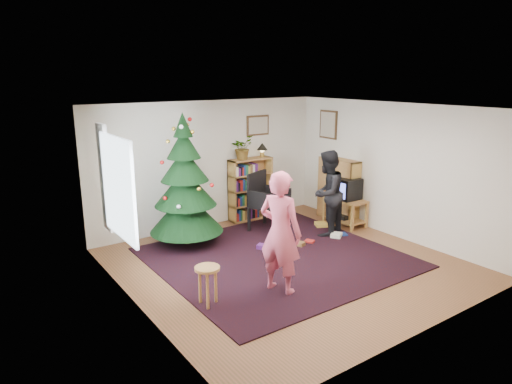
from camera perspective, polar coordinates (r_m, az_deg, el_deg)
floor at (r=7.51m, az=3.96°, el=-8.94°), size 5.00×5.00×0.00m
ceiling at (r=6.91m, az=4.32°, el=10.46°), size 5.00×5.00×0.00m
wall_back at (r=9.14m, az=-5.79°, el=3.49°), size 5.00×0.02×2.50m
wall_front at (r=5.48m, az=20.86°, el=-4.90°), size 5.00×0.02×2.50m
wall_left at (r=5.91m, az=-15.09°, el=-3.04°), size 0.02×5.00×2.50m
wall_right at (r=8.86m, az=16.82°, el=2.59°), size 0.02×5.00×2.50m
rug at (r=7.72m, az=2.55°, el=-8.16°), size 3.80×3.60×0.02m
window_pane at (r=6.41m, az=-16.84°, el=0.50°), size 0.04×1.20×1.40m
curtain at (r=7.07m, az=-18.34°, el=1.66°), size 0.06×0.35×1.60m
picture_back at (r=9.62m, az=0.23°, el=8.33°), size 0.55×0.03×0.42m
picture_right at (r=9.90m, az=9.04°, el=8.33°), size 0.03×0.50×0.60m
christmas_tree at (r=8.12m, az=-8.82°, el=0.09°), size 1.31×1.31×2.37m
bookshelf_back at (r=9.57m, az=-0.69°, el=0.48°), size 0.95×0.30×1.30m
bookshelf_right at (r=9.67m, az=10.27°, el=0.38°), size 0.30×0.95×1.30m
tv_stand at (r=9.45m, az=11.09°, el=-2.15°), size 0.47×0.84×0.55m
crt_tv at (r=9.33m, az=11.21°, el=0.45°), size 0.45×0.49×0.43m
armchair at (r=8.94m, az=1.18°, el=-0.80°), size 0.82×0.84×1.15m
stool at (r=6.09m, az=-6.09°, el=-10.38°), size 0.33×0.33×0.55m
person_standing at (r=6.30m, az=3.06°, el=-5.10°), size 0.62×0.74×1.74m
person_by_chair at (r=8.67m, az=8.86°, el=-0.16°), size 0.96×0.86×1.63m
potted_plant at (r=9.29m, az=-1.73°, el=5.60°), size 0.56×0.53×0.49m
table_lamp at (r=9.58m, az=0.78°, el=5.60°), size 0.23×0.23×0.30m
floor_clutter at (r=8.58m, az=6.51°, el=-5.65°), size 1.89×0.83×0.08m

